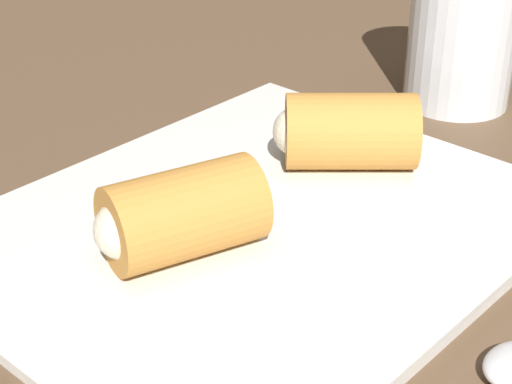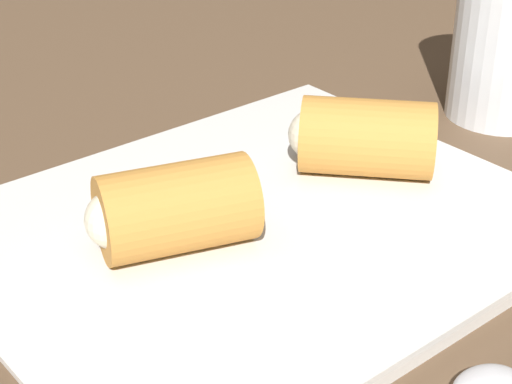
# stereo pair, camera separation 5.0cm
# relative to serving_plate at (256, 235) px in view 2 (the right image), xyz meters

# --- Properties ---
(table_surface) EXTENTS (1.80, 1.40, 0.02)m
(table_surface) POSITION_rel_serving_plate_xyz_m (0.02, -0.01, -0.02)
(table_surface) COLOR brown
(table_surface) RESTS_ON ground
(serving_plate) EXTENTS (0.28, 0.23, 0.01)m
(serving_plate) POSITION_rel_serving_plate_xyz_m (0.00, 0.00, 0.00)
(serving_plate) COLOR silver
(serving_plate) RESTS_ON table_surface
(roll_front_left) EXTENTS (0.08, 0.08, 0.04)m
(roll_front_left) POSITION_rel_serving_plate_xyz_m (0.07, 0.01, 0.03)
(roll_front_left) COLOR #C68438
(roll_front_left) RESTS_ON serving_plate
(roll_front_right) EXTENTS (0.08, 0.06, 0.04)m
(roll_front_right) POSITION_rel_serving_plate_xyz_m (-0.04, 0.01, 0.03)
(roll_front_right) COLOR #C68438
(roll_front_right) RESTS_ON serving_plate
(drinking_glass) EXTENTS (0.07, 0.07, 0.12)m
(drinking_glass) POSITION_rel_serving_plate_xyz_m (0.22, 0.02, 0.05)
(drinking_glass) COLOR silver
(drinking_glass) RESTS_ON table_surface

